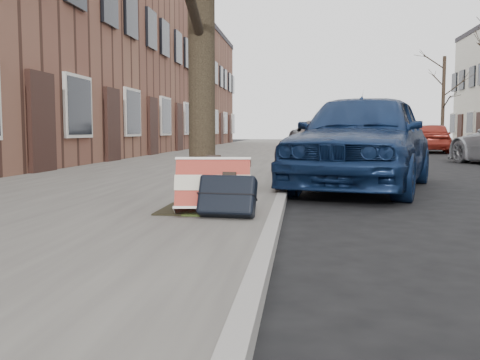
# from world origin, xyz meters

# --- Properties ---
(ground) EXTENTS (120.00, 120.00, 0.00)m
(ground) POSITION_xyz_m (0.00, 0.00, 0.00)
(ground) COLOR black
(ground) RESTS_ON ground
(near_sidewalk) EXTENTS (5.00, 70.00, 0.12)m
(near_sidewalk) POSITION_xyz_m (-3.70, 15.00, 0.06)
(near_sidewalk) COLOR slate
(near_sidewalk) RESTS_ON ground
(house_near) EXTENTS (6.80, 40.00, 7.00)m
(house_near) POSITION_xyz_m (-9.60, 16.00, 3.50)
(house_near) COLOR brown
(house_near) RESTS_ON ground
(dirt_patch) EXTENTS (0.85, 0.85, 0.02)m
(dirt_patch) POSITION_xyz_m (-2.00, 1.20, 0.13)
(dirt_patch) COLOR black
(dirt_patch) RESTS_ON near_sidewalk
(suitcase_red) EXTENTS (0.75, 0.46, 0.55)m
(suitcase_red) POSITION_xyz_m (-1.84, 0.90, 0.39)
(suitcase_red) COLOR maroon
(suitcase_red) RESTS_ON near_sidewalk
(suitcase_navy) EXTENTS (0.57, 0.37, 0.42)m
(suitcase_navy) POSITION_xyz_m (-1.68, 0.73, 0.33)
(suitcase_navy) COLOR black
(suitcase_navy) RESTS_ON near_sidewalk
(car_near_front) EXTENTS (3.08, 4.97, 1.58)m
(car_near_front) POSITION_xyz_m (-0.02, 4.62, 0.79)
(car_near_front) COLOR #11244B
(car_near_front) RESTS_ON ground
(car_near_mid) EXTENTS (2.17, 4.16, 1.31)m
(car_near_mid) POSITION_xyz_m (-0.02, 14.74, 0.65)
(car_near_mid) COLOR #9FA3A7
(car_near_mid) RESTS_ON ground
(car_near_back) EXTENTS (2.82, 5.05, 1.34)m
(car_near_back) POSITION_xyz_m (-0.34, 22.53, 0.67)
(car_near_back) COLOR #333337
(car_near_back) RESTS_ON ground
(car_far_back) EXTENTS (2.28, 4.06, 1.30)m
(car_far_back) POSITION_xyz_m (4.68, 20.14, 0.65)
(car_far_back) COLOR maroon
(car_far_back) RESTS_ON ground
(tree_far_c) EXTENTS (0.20, 0.20, 5.17)m
(tree_far_c) POSITION_xyz_m (7.20, 28.53, 2.70)
(tree_far_c) COLOR black
(tree_far_c) RESTS_ON far_sidewalk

